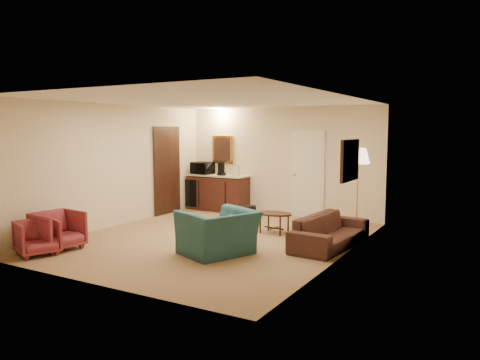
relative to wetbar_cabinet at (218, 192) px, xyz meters
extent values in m
plane|color=olive|center=(1.65, -2.72, -0.46)|extent=(6.00, 6.00, 0.00)
cube|color=beige|center=(1.65, 0.28, 0.84)|extent=(5.00, 0.02, 2.60)
cube|color=beige|center=(-0.85, -2.72, 0.84)|extent=(0.02, 6.00, 2.60)
cube|color=beige|center=(4.15, -2.72, 0.84)|extent=(0.02, 6.00, 2.60)
cube|color=white|center=(1.65, -2.72, 2.14)|extent=(5.00, 6.00, 0.02)
cube|color=beige|center=(2.35, 0.25, 0.56)|extent=(0.82, 0.06, 2.05)
cube|color=black|center=(-0.82, -1.02, 0.59)|extent=(0.06, 0.98, 2.10)
cube|color=#ECB045|center=(0.00, 0.25, 1.09)|extent=(0.62, 0.04, 0.72)
cube|color=black|center=(4.11, -2.32, 1.09)|extent=(0.06, 0.90, 0.70)
cube|color=#3D1713|center=(0.00, 0.00, 0.00)|extent=(1.64, 0.58, 0.92)
imported|color=black|center=(3.76, -2.19, -0.09)|extent=(0.72, 1.95, 0.75)
imported|color=#204A51|center=(2.32, -3.62, 0.04)|extent=(1.11, 1.33, 0.99)
imported|color=maroon|center=(-0.25, -4.72, -0.09)|extent=(0.74, 0.78, 0.74)
imported|color=maroon|center=(-0.25, -5.13, -0.14)|extent=(0.76, 0.79, 0.64)
cube|color=black|center=(2.44, -1.72, -0.25)|extent=(0.79, 0.59, 0.42)
cube|color=#CB8F43|center=(3.85, -0.86, 0.40)|extent=(0.60, 0.60, 1.71)
cylinder|color=black|center=(1.35, -0.72, -0.30)|extent=(0.32, 0.32, 0.33)
imported|color=black|center=(-0.44, -0.05, 0.65)|extent=(0.60, 0.39, 0.38)
cylinder|color=black|center=(0.18, -0.11, 0.62)|extent=(0.21, 0.21, 0.33)
camera|label=1|loc=(6.42, -10.01, 1.60)|focal=35.00mm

